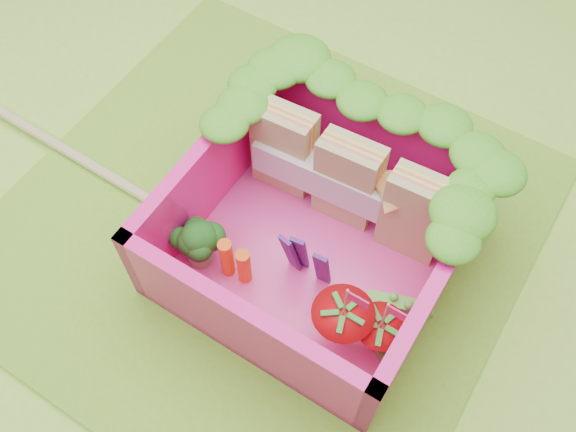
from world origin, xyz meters
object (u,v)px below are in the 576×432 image
Objects in this scene: sandwich_stack at (349,182)px; broccoli at (196,243)px; strawberry_left at (341,325)px; chopsticks at (87,163)px; bento_box at (317,229)px; strawberry_right at (378,335)px.

sandwich_stack is 0.80m from broccoli.
strawberry_left is 0.26× the size of chopsticks.
bento_box is 0.57m from strawberry_right.
broccoli is (-0.47, -0.35, -0.05)m from bento_box.
bento_box is at bearing 150.73° from strawberry_right.
sandwich_stack is at bearing 88.72° from bento_box.
sandwich_stack is 2.02× the size of strawberry_left.
bento_box reaches higher than strawberry_right.
bento_box is 0.65× the size of chopsticks.
sandwich_stack reaches higher than strawberry_right.
strawberry_left is (0.32, -0.62, -0.12)m from sandwich_stack.
broccoli reaches higher than chopsticks.
strawberry_right is at bearing -29.27° from bento_box.
sandwich_stack is at bearing 130.52° from strawberry_right.
bento_box is 4.19× the size of broccoli.
bento_box is 1.23× the size of sandwich_stack.
strawberry_left is 0.17m from strawberry_right.
strawberry_right reaches higher than chopsticks.
strawberry_right is at bearing 18.74° from strawberry_left.
bento_box is at bearing -91.28° from sandwich_stack.
sandwich_stack is at bearing 117.32° from strawberry_left.
chopsticks is at bearing 175.23° from strawberry_left.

